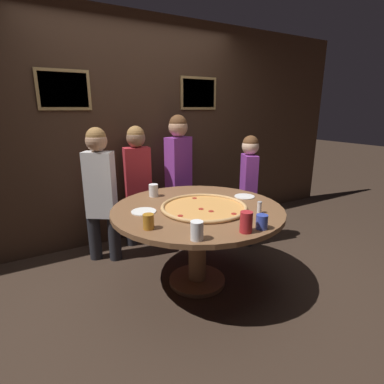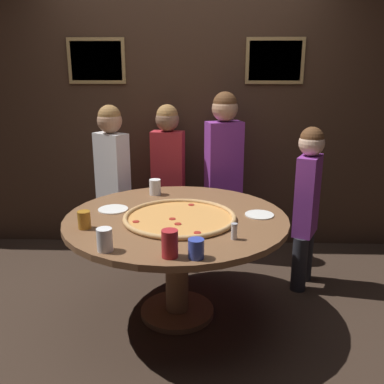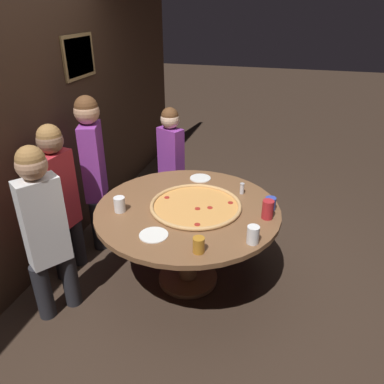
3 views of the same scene
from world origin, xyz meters
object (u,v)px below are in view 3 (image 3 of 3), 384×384
(drink_cup_centre_back, at_px, (270,204))
(diner_side_left, at_px, (94,165))
(drink_cup_far_right, at_px, (199,245))
(giant_pizza, at_px, (196,205))
(diner_far_left, at_px, (60,194))
(drink_cup_near_left, at_px, (268,209))
(white_plate_far_back, at_px, (154,235))
(white_plate_beside_cup, at_px, (200,178))
(drink_cup_near_right, at_px, (120,204))
(diner_centre_back, at_px, (44,226))
(drink_cup_far_left, at_px, (253,235))
(diner_side_right, at_px, (171,159))
(dining_table, at_px, (188,222))
(condiment_shaker, at_px, (242,188))

(drink_cup_centre_back, height_order, diner_side_left, diner_side_left)
(drink_cup_far_right, relative_size, diner_side_left, 0.07)
(giant_pizza, bearing_deg, diner_far_left, 98.77)
(drink_cup_near_left, distance_m, white_plate_far_back, 0.88)
(drink_cup_far_right, bearing_deg, white_plate_beside_cup, 13.95)
(drink_cup_near_left, xyz_separation_m, diner_far_left, (-0.16, 1.70, -0.03))
(drink_cup_near_right, distance_m, diner_centre_back, 0.57)
(drink_cup_near_right, xyz_separation_m, diner_far_left, (0.05, 0.57, -0.01))
(giant_pizza, relative_size, drink_cup_far_left, 5.78)
(drink_cup_centre_back, bearing_deg, diner_centre_back, 116.53)
(white_plate_far_back, distance_m, diner_centre_back, 0.79)
(diner_side_right, relative_size, diner_centre_back, 0.92)
(drink_cup_centre_back, bearing_deg, dining_table, 102.99)
(white_plate_far_back, bearing_deg, drink_cup_far_right, -105.86)
(drink_cup_far_right, distance_m, drink_cup_near_right, 0.82)
(white_plate_far_back, xyz_separation_m, condiment_shaker, (0.81, -0.50, 0.05))
(condiment_shaker, height_order, diner_centre_back, diner_centre_back)
(drink_cup_far_right, bearing_deg, drink_cup_near_left, -35.05)
(dining_table, relative_size, drink_cup_near_right, 12.28)
(white_plate_far_back, bearing_deg, condiment_shaker, -31.68)
(drink_cup_far_left, distance_m, diner_centre_back, 1.48)
(drink_cup_far_left, relative_size, diner_side_left, 0.09)
(giant_pizza, relative_size, drink_cup_near_right, 6.12)
(drink_cup_far_left, height_order, diner_centre_back, diner_centre_back)
(drink_cup_centre_back, distance_m, diner_centre_back, 1.71)
(white_plate_beside_cup, height_order, diner_side_right, diner_side_right)
(drink_cup_far_right, relative_size, drink_cup_centre_back, 1.05)
(giant_pizza, bearing_deg, drink_cup_centre_back, -78.23)
(drink_cup_far_left, xyz_separation_m, white_plate_beside_cup, (0.91, 0.61, -0.06))
(drink_cup_centre_back, bearing_deg, diner_side_left, 82.98)
(drink_cup_near_right, relative_size, diner_side_right, 0.09)
(giant_pizza, xyz_separation_m, diner_side_left, (0.33, 1.08, 0.10))
(giant_pizza, bearing_deg, drink_cup_far_right, -163.03)
(drink_cup_far_right, relative_size, diner_far_left, 0.08)
(dining_table, bearing_deg, drink_cup_near_left, -89.08)
(diner_side_left, bearing_deg, drink_cup_far_right, 35.28)
(dining_table, height_order, drink_cup_centre_back, drink_cup_centre_back)
(drink_cup_far_right, bearing_deg, condiment_shaker, -8.98)
(dining_table, height_order, drink_cup_far_right, drink_cup_far_right)
(drink_cup_near_left, bearing_deg, giant_pizza, 88.32)
(drink_cup_far_right, relative_size, drink_cup_near_right, 0.91)
(white_plate_far_back, bearing_deg, diner_centre_back, 102.13)
(diner_centre_back, bearing_deg, condiment_shaker, 162.29)
(condiment_shaker, bearing_deg, white_plate_beside_cup, 64.93)
(drink_cup_far_right, relative_size, white_plate_beside_cup, 0.57)
(drink_cup_centre_back, height_order, diner_side_right, diner_side_right)
(dining_table, relative_size, white_plate_beside_cup, 7.67)
(drink_cup_near_left, height_order, diner_far_left, diner_far_left)
(drink_cup_far_left, relative_size, white_plate_beside_cup, 0.66)
(drink_cup_near_left, relative_size, condiment_shaker, 1.54)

